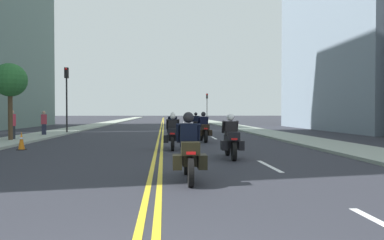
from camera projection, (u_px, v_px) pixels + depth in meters
The scene contains 19 objects.
ground_plane at pixel (163, 124), 50.41m from camera, with size 264.00×264.00×0.00m, color #2A2B33.
sidewalk_left at pixel (104, 124), 49.78m from camera, with size 2.74×144.00×0.12m, color #9AA395.
sidewalk_right at pixel (220, 123), 51.03m from camera, with size 2.74×144.00×0.12m, color #929C8E.
centreline_yellow_inner at pixel (162, 124), 50.40m from camera, with size 0.12×132.00×0.01m, color yellow.
centreline_yellow_outer at pixel (163, 124), 50.42m from camera, with size 0.12×132.00×0.01m, color yellow.
lane_dashes_white at pixel (200, 131), 31.73m from camera, with size 0.14×56.40×0.01m.
building_right_1 at pixel (357, 23), 33.66m from camera, with size 8.05×19.20×20.00m.
motorcycle_0 at pixel (189, 153), 8.41m from camera, with size 0.76×2.24×1.62m.
motorcycle_1 at pixel (231, 140), 12.57m from camera, with size 0.77×2.14×1.57m.
motorcycle_2 at pixel (173, 135), 15.69m from camera, with size 0.78×2.21×1.57m.
motorcycle_3 at pixel (204, 130), 19.75m from camera, with size 0.78×2.21×1.65m.
motorcycle_4 at pixel (173, 127), 22.80m from camera, with size 0.77×2.16×1.63m.
motorcycle_5 at pixel (196, 125), 27.17m from camera, with size 0.78×2.27×1.63m.
traffic_cone_0 at pixel (21, 141), 15.47m from camera, with size 0.33×0.33×0.80m.
traffic_light_near at pixel (67, 88), 27.24m from camera, with size 0.28×0.38×5.01m.
traffic_light_far at pixel (207, 102), 58.13m from camera, with size 0.28×0.38×4.67m.
pedestrian_1 at pixel (12, 125), 20.15m from camera, with size 0.31×0.41×1.76m.
pedestrian_2 at pixel (44, 123), 24.19m from camera, with size 0.42×0.34×1.71m.
street_tree_0 at pixel (10, 81), 19.58m from camera, with size 1.81×1.81×4.29m.
Camera 1 is at (0.22, -2.55, 1.61)m, focal length 33.71 mm.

